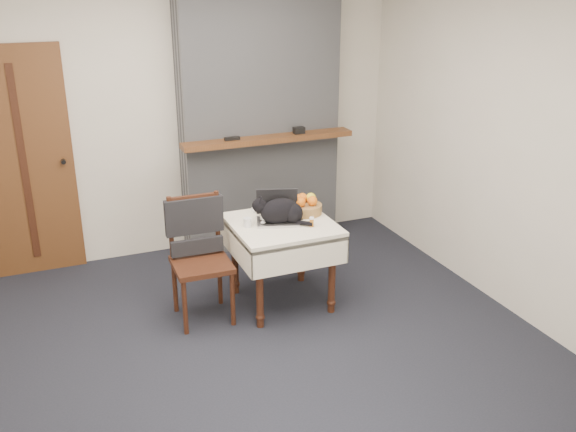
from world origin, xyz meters
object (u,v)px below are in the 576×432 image
at_px(pill_bottle, 312,222).
at_px(chair, 198,241).
at_px(door, 24,164).
at_px(side_table, 282,236).
at_px(cat, 281,211).
at_px(fruit_basket, 305,206).
at_px(laptop, 278,213).
at_px(cream_jar, 248,222).

relative_size(pill_bottle, chair, 0.08).
relative_size(door, side_table, 2.56).
relative_size(cat, chair, 0.45).
height_order(door, chair, door).
xyz_separation_m(door, cat, (1.80, -1.40, -0.20)).
relative_size(side_table, fruit_basket, 2.86).
bearing_deg(door, cat, -37.91).
bearing_deg(side_table, laptop, 105.71).
distance_m(side_table, pill_bottle, 0.29).
relative_size(side_table, cream_jar, 10.76).
bearing_deg(side_table, cream_jar, 176.68).
xyz_separation_m(side_table, laptop, (-0.01, 0.05, 0.17)).
height_order(door, cat, door).
distance_m(laptop, chair, 0.66).
height_order(side_table, cream_jar, cream_jar).
distance_m(cream_jar, pill_bottle, 0.49).
xyz_separation_m(laptop, pill_bottle, (0.20, -0.22, -0.02)).
bearing_deg(door, pill_bottle, -37.95).
relative_size(cat, pill_bottle, 5.82).
bearing_deg(chair, laptop, -1.97).
distance_m(door, side_table, 2.32).
relative_size(laptop, chair, 0.41).
bearing_deg(fruit_basket, side_table, -154.56).
relative_size(cat, fruit_basket, 1.60).
relative_size(door, pill_bottle, 26.62).
bearing_deg(door, chair, -48.34).
bearing_deg(door, cream_jar, -41.83).
bearing_deg(laptop, cream_jar, -153.78).
distance_m(cat, cream_jar, 0.27).
bearing_deg(pill_bottle, fruit_basket, 76.32).
height_order(side_table, fruit_basket, fruit_basket).
distance_m(side_table, chair, 0.66).
bearing_deg(side_table, door, 142.51).
xyz_separation_m(side_table, cat, (-0.01, -0.01, 0.21)).
bearing_deg(door, side_table, -37.49).
distance_m(door, pill_bottle, 2.54).
height_order(laptop, fruit_basket, laptop).
bearing_deg(cat, side_table, 66.13).
height_order(side_table, chair, chair).
height_order(door, laptop, door).
relative_size(door, laptop, 5.03).
xyz_separation_m(fruit_basket, chair, (-0.91, -0.03, -0.15)).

